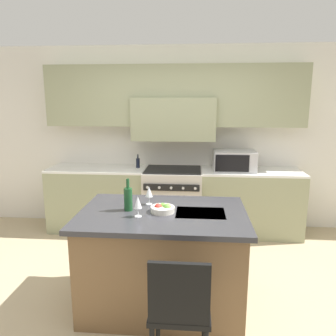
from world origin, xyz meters
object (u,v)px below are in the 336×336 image
object	(u,v)px
island_chair	(180,308)
wine_glass_near	(138,203)
microwave	(234,161)
range_stove	(173,201)
wine_glass_far	(149,192)
oil_bottle_on_counter	(138,163)
fruit_bowl	(163,209)
wine_bottle	(128,198)

from	to	relation	value
island_chair	wine_glass_near	distance (m)	0.95
microwave	wine_glass_near	world-z (taller)	microwave
range_stove	island_chair	world-z (taller)	range_stove
wine_glass_far	oil_bottle_on_counter	distance (m)	1.70
island_chair	oil_bottle_on_counter	bearing A→B (deg)	105.60
wine_glass_near	wine_glass_far	xyz separation A→B (m)	(0.05, 0.34, 0.00)
wine_glass_near	fruit_bowl	distance (m)	0.26
wine_glass_far	fruit_bowl	distance (m)	0.27
fruit_bowl	oil_bottle_on_counter	bearing A→B (deg)	106.65
range_stove	fruit_bowl	xyz separation A→B (m)	(0.03, -1.78, 0.49)
island_chair	oil_bottle_on_counter	world-z (taller)	oil_bottle_on_counter
oil_bottle_on_counter	range_stove	bearing A→B (deg)	-8.81
wine_glass_near	island_chair	bearing A→B (deg)	-60.22
wine_bottle	wine_glass_near	distance (m)	0.20
microwave	oil_bottle_on_counter	distance (m)	1.39
island_chair	wine_glass_far	xyz separation A→B (m)	(-0.35, 1.05, 0.51)
range_stove	wine_glass_near	xyz separation A→B (m)	(-0.17, -1.92, 0.58)
island_chair	wine_glass_near	world-z (taller)	wine_glass_near
wine_glass_far	wine_bottle	bearing A→B (deg)	-132.32
wine_bottle	fruit_bowl	xyz separation A→B (m)	(0.32, -0.02, -0.08)
wine_bottle	fruit_bowl	world-z (taller)	wine_bottle
wine_glass_far	island_chair	bearing A→B (deg)	-71.32
microwave	wine_bottle	bearing A→B (deg)	-123.14
oil_bottle_on_counter	microwave	bearing A→B (deg)	-2.58
wine_bottle	wine_glass_near	size ratio (longest dim) A/B	1.64
microwave	oil_bottle_on_counter	world-z (taller)	microwave
wine_bottle	wine_glass_far	bearing A→B (deg)	47.68
range_stove	wine_bottle	distance (m)	1.87
range_stove	oil_bottle_on_counter	world-z (taller)	oil_bottle_on_counter
range_stove	fruit_bowl	world-z (taller)	fruit_bowl
island_chair	oil_bottle_on_counter	distance (m)	2.84
microwave	island_chair	xyz separation A→B (m)	(-0.64, -2.64, -0.53)
island_chair	fruit_bowl	size ratio (longest dim) A/B	4.32
wine_bottle	fruit_bowl	bearing A→B (deg)	-3.76
range_stove	microwave	world-z (taller)	microwave
fruit_bowl	oil_bottle_on_counter	size ratio (longest dim) A/B	1.10
wine_bottle	wine_glass_far	distance (m)	0.25
island_chair	wine_glass_far	size ratio (longest dim) A/B	5.16
range_stove	island_chair	distance (m)	2.63
wine_glass_near	fruit_bowl	xyz separation A→B (m)	(0.20, 0.14, -0.09)
wine_glass_near	oil_bottle_on_counter	xyz separation A→B (m)	(-0.35, 2.00, -0.04)
wine_glass_far	oil_bottle_on_counter	size ratio (longest dim) A/B	0.92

